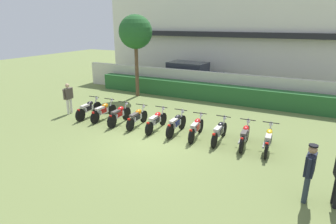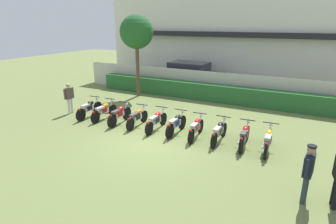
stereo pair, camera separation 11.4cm
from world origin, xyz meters
name	(u,v)px [view 2 (the right image)]	position (x,y,z in m)	size (l,w,h in m)	color
ground	(151,141)	(0.00, 0.00, 0.00)	(60.00, 60.00, 0.00)	olive
building	(242,36)	(0.00, 14.16, 3.58)	(20.41, 6.50, 7.16)	silver
compound_wall	(214,85)	(0.00, 7.70, 0.82)	(19.39, 0.30, 1.64)	beige
hedge_row	(210,92)	(0.00, 7.00, 0.51)	(15.51, 0.70, 1.03)	#28602D
parked_car	(191,76)	(-2.32, 9.44, 0.94)	(4.61, 2.31, 1.89)	navy
tree_near_inspector	(137,33)	(-4.50, 5.93, 3.99)	(2.06, 2.06, 5.07)	brown
motorcycle_in_row_0	(89,108)	(-4.32, 1.17, 0.46)	(0.60, 1.97, 0.98)	black
motorcycle_in_row_1	(104,111)	(-3.46, 1.27, 0.44)	(0.60, 1.91, 0.94)	black
motorcycle_in_row_2	(120,114)	(-2.38, 1.10, 0.46)	(0.60, 1.86, 0.98)	black
motorcycle_in_row_3	(137,117)	(-1.44, 1.19, 0.44)	(0.60, 1.81, 0.95)	black
motorcycle_in_row_4	(156,120)	(-0.44, 1.21, 0.44)	(0.60, 1.94, 0.95)	black
motorcycle_in_row_5	(176,124)	(0.54, 1.22, 0.46)	(0.60, 1.85, 0.98)	black
motorcycle_in_row_6	(196,128)	(1.47, 1.19, 0.45)	(0.60, 1.86, 0.96)	black
motorcycle_in_row_7	(219,131)	(2.44, 1.24, 0.44)	(0.60, 1.87, 0.95)	black
motorcycle_in_row_8	(244,136)	(3.45, 1.22, 0.46)	(0.60, 1.88, 0.98)	black
motorcycle_in_row_9	(268,140)	(4.31, 1.24, 0.46)	(0.60, 1.97, 0.97)	black
inspector_person	(69,96)	(-5.66, 1.19, 0.95)	(0.22, 0.66, 1.61)	silver
officer_0	(308,169)	(5.67, -1.50, 0.97)	(0.27, 0.66, 1.64)	#28333D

